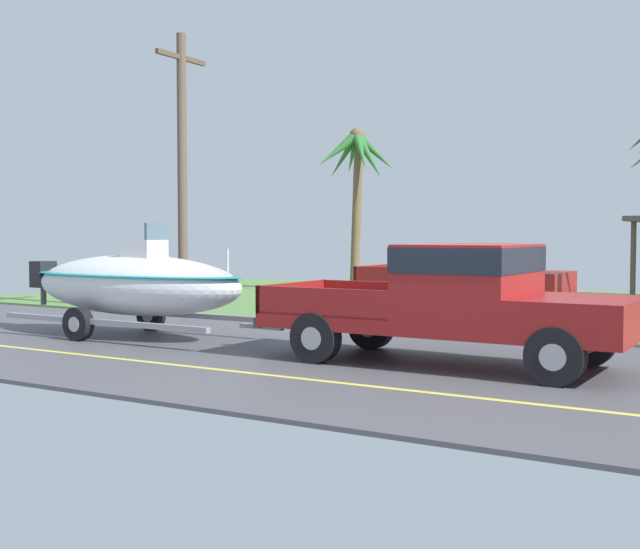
{
  "coord_description": "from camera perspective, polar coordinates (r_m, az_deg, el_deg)",
  "views": [
    {
      "loc": [
        4.45,
        -11.35,
        2.02
      ],
      "look_at": [
        -2.99,
        0.86,
        1.32
      ],
      "focal_mm": 45.84,
      "sensor_mm": 36.0,
      "label": 1
    }
  ],
  "objects": [
    {
      "name": "ground",
      "position": [
        20.33,
        18.6,
        -3.08
      ],
      "size": [
        36.0,
        22.0,
        0.11
      ],
      "color": "#4C4C51"
    },
    {
      "name": "palm_tree_far_left",
      "position": [
        28.16,
        2.61,
        7.44
      ],
      "size": [
        2.53,
        2.88,
        5.67
      ],
      "color": "brown",
      "rests_on": "ground"
    },
    {
      "name": "utility_pole",
      "position": [
        21.14,
        -9.6,
        7.29
      ],
      "size": [
        0.24,
        1.8,
        7.08
      ],
      "color": "brown",
      "rests_on": "ground"
    },
    {
      "name": "boat_on_trailer",
      "position": [
        16.5,
        -12.84,
        -0.68
      ],
      "size": [
        6.36,
        2.22,
        2.24
      ],
      "color": "gray",
      "rests_on": "ground"
    },
    {
      "name": "parked_pickup_background",
      "position": [
        20.96,
        10.77,
        -0.02
      ],
      "size": [
        5.46,
        2.1,
        1.79
      ],
      "color": "maroon",
      "rests_on": "ground"
    },
    {
      "name": "pickup_truck_towing",
      "position": [
        12.68,
        10.24,
        -1.64
      ],
      "size": [
        5.95,
        2.17,
        1.87
      ],
      "color": "maroon",
      "rests_on": "ground"
    }
  ]
}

